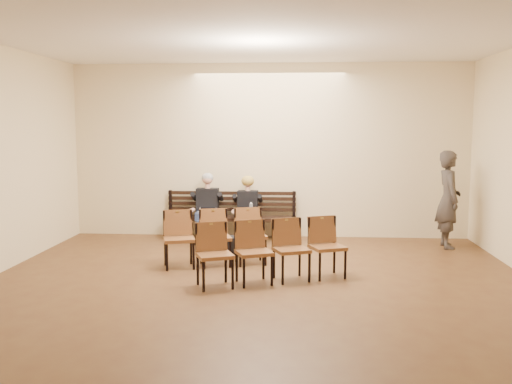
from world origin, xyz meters
TOP-DOWN VIEW (x-y plane):
  - ground at (0.00, 0.00)m, footprint 10.00×10.00m
  - room_walls at (0.00, 0.79)m, footprint 8.02×10.01m
  - bench at (-0.75, 4.65)m, footprint 2.60×0.90m
  - seated_man at (-1.21, 4.53)m, footprint 0.54×0.74m
  - seated_woman at (-0.40, 4.53)m, footprint 0.50×0.69m
  - laptop at (-1.18, 4.38)m, footprint 0.35×0.28m
  - water_bottle at (-0.31, 4.26)m, footprint 0.07×0.07m
  - bag at (-0.49, 3.29)m, footprint 0.47×0.36m
  - passerby at (3.36, 4.13)m, footprint 0.51×0.77m
  - chair_row_front at (-0.75, 2.45)m, footprint 1.72×0.95m
  - chair_row_back at (0.22, 1.55)m, footprint 2.23×1.28m

SIDE VIEW (x-z plane):
  - ground at x=0.00m, z-range 0.00..0.00m
  - bag at x=-0.49m, z-range 0.00..0.31m
  - bench at x=-0.75m, z-range 0.00..0.45m
  - chair_row_back at x=0.22m, z-range 0.00..0.91m
  - chair_row_front at x=-0.75m, z-range 0.00..0.92m
  - water_bottle at x=-0.31m, z-range 0.45..0.68m
  - laptop at x=-1.18m, z-range 0.45..0.69m
  - seated_woman at x=-0.40m, z-range 0.00..1.16m
  - seated_man at x=-1.21m, z-range 0.00..1.29m
  - passerby at x=3.36m, z-range 0.00..2.08m
  - room_walls at x=0.00m, z-range 0.78..4.29m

